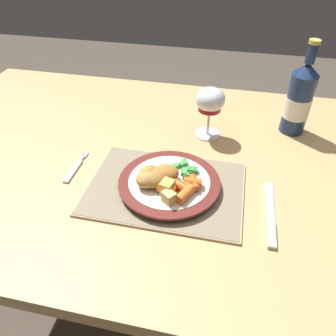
% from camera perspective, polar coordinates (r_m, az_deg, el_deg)
% --- Properties ---
extents(ground_plane, '(6.00, 6.00, 0.00)m').
position_cam_1_polar(ground_plane, '(1.44, 0.30, -22.37)').
color(ground_plane, '#4C4238').
extents(dining_table, '(1.54, 0.89, 0.74)m').
position_cam_1_polar(dining_table, '(0.92, 0.44, -2.17)').
color(dining_table, tan).
rests_on(dining_table, ground).
extents(placemat, '(0.36, 0.26, 0.01)m').
position_cam_1_polar(placemat, '(0.77, -0.48, -3.50)').
color(placemat, tan).
rests_on(placemat, dining_table).
extents(dinner_plate, '(0.24, 0.24, 0.02)m').
position_cam_1_polar(dinner_plate, '(0.76, 0.21, -2.68)').
color(dinner_plate, white).
rests_on(dinner_plate, placemat).
extents(breaded_croquettes, '(0.11, 0.10, 0.04)m').
position_cam_1_polar(breaded_croquettes, '(0.74, -2.34, -1.38)').
color(breaded_croquettes, '#A87033').
rests_on(breaded_croquettes, dinner_plate).
extents(green_beans_pile, '(0.09, 0.10, 0.02)m').
position_cam_1_polar(green_beans_pile, '(0.77, 2.48, -0.71)').
color(green_beans_pile, '#4CA84C').
rests_on(green_beans_pile, dinner_plate).
extents(glazed_carrots, '(0.09, 0.09, 0.02)m').
position_cam_1_polar(glazed_carrots, '(0.72, 2.72, -3.34)').
color(glazed_carrots, '#CC5119').
rests_on(glazed_carrots, dinner_plate).
extents(fork, '(0.01, 0.12, 0.01)m').
position_cam_1_polar(fork, '(0.86, -15.94, -0.14)').
color(fork, silver).
rests_on(fork, dining_table).
extents(table_knife, '(0.02, 0.20, 0.01)m').
position_cam_1_polar(table_knife, '(0.73, 17.43, -8.35)').
color(table_knife, silver).
rests_on(table_knife, dining_table).
extents(wine_glass, '(0.08, 0.08, 0.15)m').
position_cam_1_polar(wine_glass, '(0.91, 7.34, 11.33)').
color(wine_glass, silver).
rests_on(wine_glass, dining_table).
extents(bottle, '(0.07, 0.07, 0.26)m').
position_cam_1_polar(bottle, '(0.99, 21.84, 11.00)').
color(bottle, navy).
rests_on(bottle, dining_table).
extents(roast_potatoes, '(0.05, 0.07, 0.03)m').
position_cam_1_polar(roast_potatoes, '(0.71, -0.01, -3.75)').
color(roast_potatoes, gold).
rests_on(roast_potatoes, dinner_plate).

